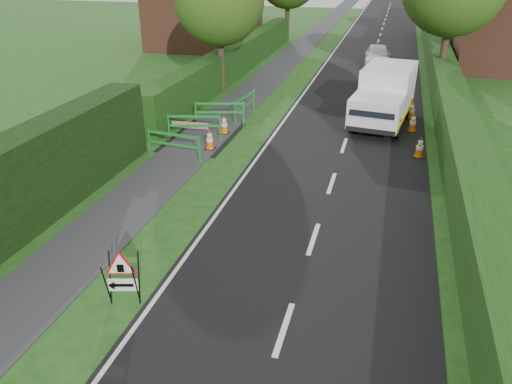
{
  "coord_description": "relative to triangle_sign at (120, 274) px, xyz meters",
  "views": [
    {
      "loc": [
        3.99,
        -6.48,
        6.74
      ],
      "look_at": [
        1.0,
        4.39,
        1.22
      ],
      "focal_mm": 35.0,
      "sensor_mm": 36.0,
      "label": 1
    }
  ],
  "objects": [
    {
      "name": "hedge_east",
      "position": [
        7.42,
        15.13,
        -0.78
      ],
      "size": [
        1.2,
        50.0,
        1.5
      ],
      "primitive_type": "cube",
      "color": "#14380F",
      "rests_on": "ground"
    },
    {
      "name": "ground",
      "position": [
        0.92,
        -0.87,
        -0.78
      ],
      "size": [
        120.0,
        120.0,
        0.0
      ],
      "primitive_type": "plane",
      "color": "#1D4814",
      "rests_on": "ground"
    },
    {
      "name": "ped_barrier_3",
      "position": [
        -1.2,
        13.01,
        -0.15
      ],
      "size": [
        0.62,
        2.09,
        1.0
      ],
      "rotation": [
        0.0,
        0.0,
        1.44
      ],
      "color": "#178128",
      "rests_on": "ground"
    },
    {
      "name": "works_van",
      "position": [
        4.66,
        13.93,
        0.43
      ],
      "size": [
        2.6,
        5.22,
        2.29
      ],
      "rotation": [
        0.0,
        0.0,
        -0.13
      ],
      "color": "silver",
      "rests_on": "ground"
    },
    {
      "name": "redwhite_plank",
      "position": [
        -2.62,
        10.14,
        -0.78
      ],
      "size": [
        1.5,
        0.14,
        0.25
      ],
      "primitive_type": "cube",
      "rotation": [
        0.0,
        0.0,
        0.06
      ],
      "color": "red",
      "rests_on": "ground"
    },
    {
      "name": "ped_barrier_1",
      "position": [
        -2.32,
        9.85,
        -0.15
      ],
      "size": [
        2.08,
        0.86,
        1.0
      ],
      "rotation": [
        0.0,
        0.0,
        0.26
      ],
      "color": "#178128",
      "rests_on": "ground"
    },
    {
      "name": "house_west",
      "position": [
        -9.08,
        29.13,
        2.12
      ],
      "size": [
        7.5,
        7.4,
        7.88
      ],
      "color": "brown",
      "rests_on": "ground"
    },
    {
      "name": "traffic_cone_0",
      "position": [
        6.12,
        10.19,
        -0.38
      ],
      "size": [
        0.38,
        0.38,
        0.79
      ],
      "color": "black",
      "rests_on": "ground"
    },
    {
      "name": "footpath",
      "position": [
        -2.08,
        34.13,
        -0.77
      ],
      "size": [
        2.0,
        90.0,
        0.02
      ],
      "primitive_type": "cube",
      "color": "#2D2D30",
      "rests_on": "ground"
    },
    {
      "name": "traffic_cone_1",
      "position": [
        5.9,
        13.03,
        -0.38
      ],
      "size": [
        0.38,
        0.38,
        0.79
      ],
      "color": "black",
      "rests_on": "ground"
    },
    {
      "name": "triangle_sign",
      "position": [
        0.0,
        0.0,
        0.0
      ],
      "size": [
        0.94,
        0.94,
        1.12
      ],
      "rotation": [
        0.0,
        0.0,
        0.27
      ],
      "color": "black",
      "rests_on": "ground"
    },
    {
      "name": "traffic_cone_3",
      "position": [
        -1.36,
        8.95,
        -0.38
      ],
      "size": [
        0.38,
        0.38,
        0.79
      ],
      "color": "black",
      "rests_on": "ground"
    },
    {
      "name": "road_surface",
      "position": [
        3.42,
        34.13,
        -0.77
      ],
      "size": [
        6.0,
        90.0,
        0.02
      ],
      "primitive_type": "cube",
      "color": "black",
      "rests_on": "ground"
    },
    {
      "name": "hatchback_car",
      "position": [
        3.81,
        25.48,
        -0.12
      ],
      "size": [
        1.76,
        3.94,
        1.31
      ],
      "primitive_type": "imported",
      "rotation": [
        0.0,
        0.0,
        0.06
      ],
      "color": "white",
      "rests_on": "ground"
    },
    {
      "name": "traffic_cone_4",
      "position": [
        -1.41,
        10.77,
        -0.38
      ],
      "size": [
        0.38,
        0.38,
        0.79
      ],
      "color": "black",
      "rests_on": "ground"
    },
    {
      "name": "ped_barrier_2",
      "position": [
        -1.94,
        11.79,
        -0.15
      ],
      "size": [
        2.08,
        0.87,
        1.0
      ],
      "rotation": [
        0.0,
        0.0,
        0.26
      ],
      "color": "#178128",
      "rests_on": "ground"
    },
    {
      "name": "ped_barrier_0",
      "position": [
        -2.23,
        7.71,
        -0.15
      ],
      "size": [
        2.09,
        0.56,
        1.0
      ],
      "rotation": [
        0.0,
        0.0,
        -0.1
      ],
      "color": "#178128",
      "rests_on": "ground"
    },
    {
      "name": "tree_nw",
      "position": [
        -3.68,
        17.13,
        3.71
      ],
      "size": [
        4.4,
        4.4,
        6.7
      ],
      "color": "#2D2116",
      "rests_on": "ground"
    },
    {
      "name": "hedge_west_far",
      "position": [
        -4.08,
        21.13,
        -0.78
      ],
      "size": [
        1.0,
        24.0,
        1.8
      ],
      "primitive_type": "cube",
      "color": "#14380F",
      "rests_on": "ground"
    },
    {
      "name": "traffic_cone_2",
      "position": [
        5.86,
        14.71,
        -0.38
      ],
      "size": [
        0.38,
        0.38,
        0.79
      ],
      "color": "black",
      "rests_on": "ground"
    }
  ]
}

